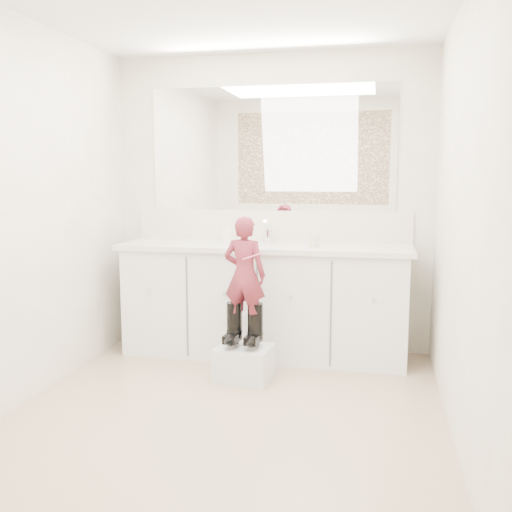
# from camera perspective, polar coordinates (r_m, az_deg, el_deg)

# --- Properties ---
(floor) EXTENTS (3.00, 3.00, 0.00)m
(floor) POSITION_cam_1_polar(r_m,az_deg,el_deg) (3.54, -3.19, -15.71)
(floor) COLOR #907A5E
(floor) RESTS_ON ground
(wall_back) EXTENTS (2.60, 0.00, 2.60)m
(wall_back) POSITION_cam_1_polar(r_m,az_deg,el_deg) (4.71, 1.50, 5.30)
(wall_back) COLOR beige
(wall_back) RESTS_ON floor
(wall_front) EXTENTS (2.60, 0.00, 2.60)m
(wall_front) POSITION_cam_1_polar(r_m,az_deg,el_deg) (1.85, -15.75, 0.76)
(wall_front) COLOR beige
(wall_front) RESTS_ON floor
(wall_left) EXTENTS (0.00, 3.00, 3.00)m
(wall_left) POSITION_cam_1_polar(r_m,az_deg,el_deg) (3.80, -22.64, 4.03)
(wall_left) COLOR beige
(wall_left) RESTS_ON floor
(wall_right) EXTENTS (0.00, 3.00, 3.00)m
(wall_right) POSITION_cam_1_polar(r_m,az_deg,el_deg) (3.16, 20.04, 3.48)
(wall_right) COLOR beige
(wall_right) RESTS_ON floor
(vanity_cabinet) EXTENTS (2.20, 0.55, 0.85)m
(vanity_cabinet) POSITION_cam_1_polar(r_m,az_deg,el_deg) (4.54, 0.83, -4.67)
(vanity_cabinet) COLOR silver
(vanity_cabinet) RESTS_ON floor
(countertop) EXTENTS (2.28, 0.58, 0.04)m
(countertop) POSITION_cam_1_polar(r_m,az_deg,el_deg) (4.45, 0.80, 0.88)
(countertop) COLOR beige
(countertop) RESTS_ON vanity_cabinet
(backsplash) EXTENTS (2.28, 0.03, 0.25)m
(backsplash) POSITION_cam_1_polar(r_m,az_deg,el_deg) (4.71, 1.46, 3.04)
(backsplash) COLOR beige
(backsplash) RESTS_ON countertop
(mirror) EXTENTS (2.00, 0.02, 1.00)m
(mirror) POSITION_cam_1_polar(r_m,az_deg,el_deg) (4.70, 1.50, 10.66)
(mirror) COLOR white
(mirror) RESTS_ON wall_back
(dot_panel) EXTENTS (2.00, 0.01, 1.20)m
(dot_panel) POSITION_cam_1_polar(r_m,az_deg,el_deg) (1.86, -16.15, 14.69)
(dot_panel) COLOR #472819
(dot_panel) RESTS_ON wall_front
(faucet) EXTENTS (0.08, 0.08, 0.10)m
(faucet) POSITION_cam_1_polar(r_m,az_deg,el_deg) (4.61, 1.21, 1.99)
(faucet) COLOR silver
(faucet) RESTS_ON countertop
(cup) EXTENTS (0.12, 0.12, 0.09)m
(cup) POSITION_cam_1_polar(r_m,az_deg,el_deg) (4.35, 5.83, 1.55)
(cup) COLOR beige
(cup) RESTS_ON countertop
(soap_bottle) EXTENTS (0.10, 0.10, 0.18)m
(soap_bottle) POSITION_cam_1_polar(r_m,az_deg,el_deg) (4.56, -2.72, 2.43)
(soap_bottle) COLOR silver
(soap_bottle) RESTS_ON countertop
(step_stool) EXTENTS (0.40, 0.35, 0.24)m
(step_stool) POSITION_cam_1_polar(r_m,az_deg,el_deg) (4.07, -1.19, -10.66)
(step_stool) COLOR silver
(step_stool) RESTS_ON floor
(boot_left) EXTENTS (0.13, 0.22, 0.31)m
(boot_left) POSITION_cam_1_polar(r_m,az_deg,el_deg) (4.03, -2.18, -6.81)
(boot_left) COLOR black
(boot_left) RESTS_ON step_stool
(boot_right) EXTENTS (0.13, 0.22, 0.31)m
(boot_right) POSITION_cam_1_polar(r_m,az_deg,el_deg) (4.00, -0.08, -6.93)
(boot_right) COLOR black
(boot_right) RESTS_ON step_stool
(toddler) EXTENTS (0.32, 0.22, 0.82)m
(toddler) POSITION_cam_1_polar(r_m,az_deg,el_deg) (3.94, -1.15, -1.90)
(toddler) COLOR #B3374F
(toddler) RESTS_ON step_stool
(toothbrush) EXTENTS (0.14, 0.03, 0.06)m
(toothbrush) POSITION_cam_1_polar(r_m,az_deg,el_deg) (3.82, -0.41, -0.04)
(toothbrush) COLOR #D2517D
(toothbrush) RESTS_ON toddler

